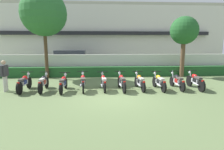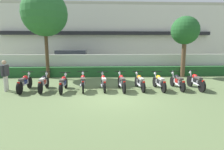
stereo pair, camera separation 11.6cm
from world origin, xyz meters
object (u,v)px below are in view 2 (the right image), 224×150
tree_near_inspector (45,13)px  motorcycle_in_row_6 (140,82)px  inspector_person (5,73)px  motorcycle_in_row_3 (83,82)px  motorcycle_in_row_0 (25,83)px  motorcycle_in_row_2 (63,83)px  motorcycle_in_row_4 (103,82)px  motorcycle_in_row_7 (159,82)px  parked_car (74,61)px  motorcycle_in_row_8 (177,81)px  motorcycle_in_row_1 (44,82)px  motorcycle_in_row_9 (196,81)px  motorcycle_in_row_5 (122,82)px  tree_far_side (185,31)px

tree_near_inspector → motorcycle_in_row_6: size_ratio=3.25×
inspector_person → motorcycle_in_row_3: bearing=-0.8°
tree_near_inspector → motorcycle_in_row_6: tree_near_inspector is taller
motorcycle_in_row_0 → inspector_person: (-0.98, 0.05, 0.50)m
motorcycle_in_row_2 → tree_near_inspector: bearing=25.3°
motorcycle_in_row_4 → motorcycle_in_row_7: (3.02, -0.09, 0.00)m
parked_car → motorcycle_in_row_8: parked_car is taller
inspector_person → motorcycle_in_row_4: bearing=-0.3°
motorcycle_in_row_1 → motorcycle_in_row_9: 8.22m
tree_near_inspector → motorcycle_in_row_5: tree_near_inspector is taller
motorcycle_in_row_1 → motorcycle_in_row_8: size_ratio=1.02×
motorcycle_in_row_6 → motorcycle_in_row_3: bearing=86.3°
parked_car → tree_near_inspector: 5.36m
tree_near_inspector → motorcycle_in_row_3: bearing=-52.6°
motorcycle_in_row_8 → motorcycle_in_row_4: bearing=88.7°
motorcycle_in_row_3 → inspector_person: size_ratio=1.18×
motorcycle_in_row_5 → tree_near_inspector: bearing=47.2°
motorcycle_in_row_0 → motorcycle_in_row_9: (9.20, -0.05, 0.00)m
inspector_person → motorcycle_in_row_1: bearing=-1.6°
tree_far_side → motorcycle_in_row_0: 11.19m
motorcycle_in_row_6 → motorcycle_in_row_9: (3.07, -0.09, 0.02)m
motorcycle_in_row_0 → motorcycle_in_row_5: size_ratio=1.00×
parked_car → motorcycle_in_row_5: 8.53m
motorcycle_in_row_2 → motorcycle_in_row_5: motorcycle_in_row_5 is taller
parked_car → inspector_person: 7.91m
motorcycle_in_row_7 → tree_far_side: bearing=-41.7°
motorcycle_in_row_0 → motorcycle_in_row_6: motorcycle_in_row_0 is taller
motorcycle_in_row_5 → motorcycle_in_row_6: size_ratio=1.04×
motorcycle_in_row_2 → motorcycle_in_row_3: motorcycle_in_row_3 is taller
tree_far_side → motorcycle_in_row_3: tree_far_side is taller
motorcycle_in_row_1 → inspector_person: (-1.97, 0.06, 0.51)m
motorcycle_in_row_8 → motorcycle_in_row_9: (0.99, -0.09, 0.02)m
motorcycle_in_row_6 → motorcycle_in_row_9: size_ratio=0.97×
motorcycle_in_row_5 → motorcycle_in_row_8: (3.10, 0.13, -0.02)m
motorcycle_in_row_4 → motorcycle_in_row_3: bearing=86.3°
motorcycle_in_row_5 → motorcycle_in_row_9: bearing=-94.2°
motorcycle_in_row_7 → motorcycle_in_row_8: motorcycle_in_row_7 is taller
motorcycle_in_row_1 → motorcycle_in_row_5: (4.13, -0.08, 0.01)m
tree_near_inspector → motorcycle_in_row_8: tree_near_inspector is taller
tree_far_side → motorcycle_in_row_4: size_ratio=2.47×
motorcycle_in_row_1 → motorcycle_in_row_3: motorcycle_in_row_3 is taller
motorcycle_in_row_4 → tree_far_side: bearing=-62.8°
motorcycle_in_row_3 → motorcycle_in_row_5: bearing=-97.9°
tree_far_side → motorcycle_in_row_6: (-4.00, -3.75, -2.93)m
motorcycle_in_row_8 → inspector_person: size_ratio=1.16×
tree_near_inspector → motorcycle_in_row_2: tree_near_inspector is taller
motorcycle_in_row_2 → motorcycle_in_row_4: bearing=-86.0°
motorcycle_in_row_5 → inspector_person: bearing=84.0°
tree_far_side → motorcycle_in_row_3: bearing=-151.8°
parked_car → tree_near_inspector: (-1.29, -3.76, 3.60)m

